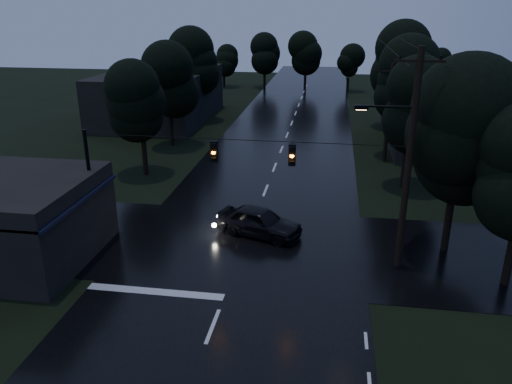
# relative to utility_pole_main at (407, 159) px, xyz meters

# --- Properties ---
(main_road) EXTENTS (12.00, 120.00, 0.02)m
(main_road) POSITION_rel_utility_pole_main_xyz_m (-7.41, 19.00, -5.26)
(main_road) COLOR black
(main_road) RESTS_ON ground
(cross_street) EXTENTS (60.00, 9.00, 0.02)m
(cross_street) POSITION_rel_utility_pole_main_xyz_m (-7.41, 1.00, -5.26)
(cross_street) COLOR black
(cross_street) RESTS_ON ground
(building_far_right) EXTENTS (10.00, 14.00, 4.40)m
(building_far_right) POSITION_rel_utility_pole_main_xyz_m (6.59, 23.00, -3.06)
(building_far_right) COLOR black
(building_far_right) RESTS_ON ground
(building_far_left) EXTENTS (10.00, 16.00, 5.00)m
(building_far_left) POSITION_rel_utility_pole_main_xyz_m (-21.41, 29.00, -2.76)
(building_far_left) COLOR black
(building_far_left) RESTS_ON ground
(utility_pole_main) EXTENTS (3.50, 0.30, 10.00)m
(utility_pole_main) POSITION_rel_utility_pole_main_xyz_m (0.00, 0.00, 0.00)
(utility_pole_main) COLOR black
(utility_pole_main) RESTS_ON ground
(utility_pole_far) EXTENTS (2.00, 0.30, 7.50)m
(utility_pole_far) POSITION_rel_utility_pole_main_xyz_m (0.89, 17.00, -1.38)
(utility_pole_far) COLOR black
(utility_pole_far) RESTS_ON ground
(anchor_pole_left) EXTENTS (0.18, 0.18, 6.00)m
(anchor_pole_left) POSITION_rel_utility_pole_main_xyz_m (-14.91, 0.00, -2.26)
(anchor_pole_left) COLOR black
(anchor_pole_left) RESTS_ON ground
(span_signals) EXTENTS (15.00, 0.37, 1.12)m
(span_signals) POSITION_rel_utility_pole_main_xyz_m (-6.85, -0.01, -0.01)
(span_signals) COLOR black
(span_signals) RESTS_ON ground
(tree_corner_near) EXTENTS (4.48, 4.48, 9.44)m
(tree_corner_near) POSITION_rel_utility_pole_main_xyz_m (2.59, 2.00, 0.74)
(tree_corner_near) COLOR black
(tree_corner_near) RESTS_ON ground
(tree_left_a) EXTENTS (3.92, 3.92, 8.26)m
(tree_left_a) POSITION_rel_utility_pole_main_xyz_m (-16.41, 11.00, -0.02)
(tree_left_a) COLOR black
(tree_left_a) RESTS_ON ground
(tree_left_b) EXTENTS (4.20, 4.20, 8.85)m
(tree_left_b) POSITION_rel_utility_pole_main_xyz_m (-17.01, 19.00, 0.36)
(tree_left_b) COLOR black
(tree_left_b) RESTS_ON ground
(tree_left_c) EXTENTS (4.48, 4.48, 9.44)m
(tree_left_c) POSITION_rel_utility_pole_main_xyz_m (-17.61, 29.00, 0.74)
(tree_left_c) COLOR black
(tree_left_c) RESTS_ON ground
(tree_right_a) EXTENTS (4.20, 4.20, 8.85)m
(tree_right_a) POSITION_rel_utility_pole_main_xyz_m (1.59, 11.00, 0.36)
(tree_right_a) COLOR black
(tree_right_a) RESTS_ON ground
(tree_right_b) EXTENTS (4.48, 4.48, 9.44)m
(tree_right_b) POSITION_rel_utility_pole_main_xyz_m (2.19, 19.00, 0.74)
(tree_right_b) COLOR black
(tree_right_b) RESTS_ON ground
(tree_right_c) EXTENTS (4.76, 4.76, 10.03)m
(tree_right_c) POSITION_rel_utility_pole_main_xyz_m (2.79, 29.00, 1.11)
(tree_right_c) COLOR black
(tree_right_c) RESTS_ON ground
(car) EXTENTS (4.91, 3.16, 1.56)m
(car) POSITION_rel_utility_pole_main_xyz_m (-6.83, 2.27, -4.48)
(car) COLOR black
(car) RESTS_ON ground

